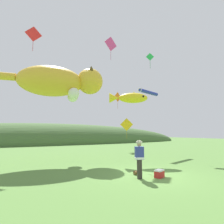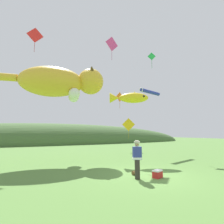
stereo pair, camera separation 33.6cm
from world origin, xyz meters
name	(u,v)px [view 1 (the left image)]	position (x,y,z in m)	size (l,w,h in m)	color
ground_plane	(150,176)	(0.00, 0.00, 0.00)	(120.00, 120.00, 0.00)	#517A38
distant_hill_ridge	(52,144)	(0.00, 28.25, 0.00)	(63.26, 10.48, 7.89)	#426033
festival_attendant	(139,158)	(-0.81, -0.21, 0.95)	(0.49, 0.39, 1.77)	#332D28
kite_spool	(135,173)	(-0.56, 0.48, 0.11)	(0.12, 0.22, 0.22)	olive
picnic_cooler	(159,174)	(0.17, -0.47, 0.18)	(0.57, 0.48, 0.36)	red
kite_giant_cat	(60,82)	(-3.15, 7.16, 6.25)	(9.35, 3.73, 2.88)	gold
kite_fish_windsock	(129,98)	(1.89, 4.59, 4.97)	(3.15, 2.24, 0.96)	yellow
kite_tube_streamer	(148,92)	(6.16, 7.16, 6.44)	(3.11, 1.19, 0.44)	#2633A5
kite_diamond_green	(150,57)	(6.57, 7.24, 10.52)	(0.78, 0.47, 1.79)	green
kite_diamond_gold	(127,125)	(5.54, 10.51, 3.11)	(1.34, 0.78, 2.44)	yellow
kite_diamond_pink	(111,44)	(1.72, 7.42, 10.90)	(1.51, 0.28, 2.43)	#E53F8C
kite_diamond_red	(33,34)	(-5.17, 9.29, 10.95)	(1.45, 0.04, 2.35)	red
kite_diamond_orange	(118,97)	(5.70, 12.88, 6.91)	(1.30, 0.39, 2.25)	orange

